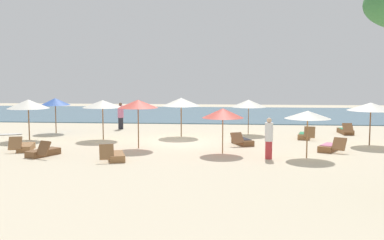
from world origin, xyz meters
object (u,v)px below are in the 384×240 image
at_px(lounger_0, 305,135).
at_px(umbrella_0, 138,104).
at_px(umbrella_7, 181,102).
at_px(person_5, 269,138).
at_px(surfboard, 6,134).
at_px(lounger_3, 115,156).
at_px(lounger_2, 25,147).
at_px(umbrella_8, 28,104).
at_px(umbrella_3, 103,104).
at_px(umbrella_6, 249,103).
at_px(lounger_5, 330,147).
at_px(umbrella_2, 223,113).
at_px(lounger_1, 43,152).
at_px(umbrella_5, 55,102).
at_px(person_4, 121,116).
at_px(umbrella_4, 371,107).
at_px(lounger_4, 242,141).
at_px(lounger_6, 346,131).
at_px(umbrella_1, 308,115).

bearing_deg(lounger_0, umbrella_0, -154.91).
relative_size(umbrella_7, person_5, 1.28).
height_order(lounger_0, person_5, person_5).
bearing_deg(surfboard, lounger_3, -39.85).
relative_size(lounger_2, person_5, 1.02).
height_order(umbrella_0, umbrella_8, umbrella_0).
relative_size(umbrella_3, umbrella_6, 1.05).
relative_size(lounger_5, surfboard, 0.92).
relative_size(umbrella_3, lounger_3, 1.23).
xyz_separation_m(umbrella_7, surfboard, (-10.30, -0.15, -1.94)).
bearing_deg(umbrella_2, lounger_1, -170.40).
height_order(umbrella_5, person_4, umbrella_5).
relative_size(person_5, surfboard, 0.90).
distance_m(umbrella_4, umbrella_8, 17.72).
bearing_deg(umbrella_8, surfboard, 141.24).
distance_m(umbrella_0, surfboard, 9.79).
distance_m(lounger_4, lounger_5, 4.26).
height_order(umbrella_3, umbrella_4, umbrella_3).
bearing_deg(lounger_4, surfboard, 169.73).
bearing_deg(umbrella_7, lounger_2, -142.27).
bearing_deg(lounger_1, umbrella_3, 76.63).
bearing_deg(lounger_4, lounger_0, 35.23).
xyz_separation_m(umbrella_8, lounger_2, (1.29, -3.24, -1.77)).
bearing_deg(umbrella_7, umbrella_6, 19.93).
xyz_separation_m(umbrella_0, lounger_1, (-3.69, -2.39, -1.96)).
height_order(umbrella_0, umbrella_5, umbrella_0).
relative_size(umbrella_5, lounger_0, 1.21).
height_order(umbrella_3, umbrella_8, umbrella_8).
bearing_deg(surfboard, lounger_0, -0.01).
xyz_separation_m(lounger_5, lounger_6, (2.26, 6.19, 0.00)).
height_order(umbrella_2, lounger_1, umbrella_2).
xyz_separation_m(umbrella_6, lounger_1, (-9.12, -7.90, -1.66)).
bearing_deg(umbrella_4, umbrella_7, 166.77).
relative_size(lounger_1, lounger_6, 1.01).
bearing_deg(umbrella_7, umbrella_1, -44.78).
relative_size(umbrella_8, surfboard, 1.15).
bearing_deg(umbrella_3, umbrella_4, -3.33).
height_order(umbrella_2, lounger_5, umbrella_2).
distance_m(lounger_2, lounger_6, 17.90).
xyz_separation_m(umbrella_2, person_5, (1.95, -1.10, -0.94)).
relative_size(lounger_0, person_5, 1.01).
bearing_deg(umbrella_7, umbrella_0, -111.23).
height_order(umbrella_6, lounger_5, umbrella_6).
distance_m(umbrella_0, lounger_6, 12.96).
bearing_deg(lounger_3, umbrella_6, 55.84).
relative_size(umbrella_1, lounger_5, 1.14).
bearing_deg(umbrella_1, umbrella_7, 135.22).
height_order(umbrella_0, lounger_1, umbrella_0).
distance_m(umbrella_0, person_4, 7.86).
relative_size(umbrella_5, lounger_4, 1.18).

